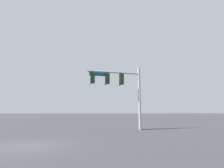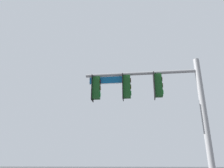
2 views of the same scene
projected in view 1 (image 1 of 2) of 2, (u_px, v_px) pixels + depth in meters
ground_plane at (26, 146)px, 9.29m from camera, size 400.00×400.00×0.00m
signal_pole_near at (122, 86)px, 17.79m from camera, size 5.56×0.92×6.38m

